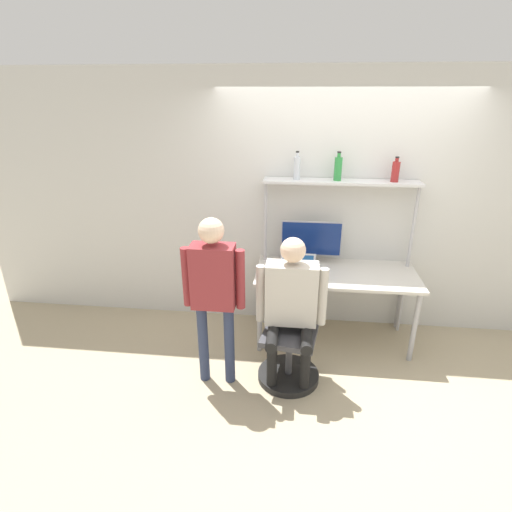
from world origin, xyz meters
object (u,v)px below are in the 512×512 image
(monitor, at_px, (311,241))
(cell_phone, at_px, (322,280))
(office_chair, at_px, (290,349))
(person_standing, at_px, (214,284))
(bottle_red, at_px, (395,171))
(bottle_clear, at_px, (297,168))
(bottle_green, at_px, (338,168))
(person_seated, at_px, (291,301))
(laptop, at_px, (298,271))

(monitor, height_order, cell_phone, monitor)
(office_chair, distance_m, person_standing, 0.95)
(bottle_red, height_order, bottle_clear, bottle_clear)
(bottle_green, bearing_deg, bottle_red, 0.00)
(cell_phone, relative_size, bottle_green, 0.54)
(monitor, xyz_separation_m, person_standing, (-0.82, -0.99, -0.05))
(monitor, distance_m, person_standing, 1.29)
(monitor, distance_m, person_seated, 0.95)
(office_chair, xyz_separation_m, bottle_red, (0.93, 0.90, 1.46))
(person_seated, relative_size, bottle_red, 5.77)
(office_chair, xyz_separation_m, bottle_green, (0.39, 0.90, 1.47))
(monitor, relative_size, cell_phone, 4.15)
(monitor, bearing_deg, laptop, -109.94)
(laptop, distance_m, person_seated, 0.57)
(person_standing, relative_size, bottle_red, 6.53)
(bottle_clear, bearing_deg, monitor, -11.36)
(office_chair, relative_size, bottle_red, 4.00)
(monitor, relative_size, person_standing, 0.40)
(cell_phone, xyz_separation_m, person_standing, (-0.93, -0.58, 0.20))
(monitor, bearing_deg, bottle_green, 9.06)
(cell_phone, bearing_deg, person_standing, -147.85)
(person_seated, relative_size, bottle_green, 4.95)
(cell_phone, distance_m, bottle_red, 1.25)
(office_chair, bearing_deg, person_seated, -97.39)
(person_standing, xyz_separation_m, bottle_clear, (0.64, 1.03, 0.79))
(bottle_red, bearing_deg, office_chair, -135.74)
(laptop, height_order, bottle_green, bottle_green)
(laptop, distance_m, cell_phone, 0.25)
(laptop, distance_m, bottle_clear, 1.01)
(laptop, height_order, bottle_red, bottle_red)
(monitor, relative_size, person_seated, 0.46)
(monitor, relative_size, office_chair, 0.66)
(person_seated, height_order, person_standing, person_standing)
(bottle_clear, xyz_separation_m, bottle_green, (0.40, -0.00, 0.00))
(office_chair, relative_size, person_standing, 0.61)
(monitor, height_order, bottle_red, bottle_red)
(person_standing, height_order, bottle_green, bottle_green)
(office_chair, relative_size, person_seated, 0.69)
(monitor, bearing_deg, bottle_clear, 168.64)
(cell_phone, height_order, person_standing, person_standing)
(bottle_clear, bearing_deg, person_seated, -89.76)
(office_chair, height_order, person_seated, person_seated)
(cell_phone, bearing_deg, bottle_red, 34.51)
(laptop, relative_size, person_seated, 0.25)
(person_standing, bearing_deg, monitor, 50.63)
(monitor, bearing_deg, office_chair, -100.76)
(office_chair, bearing_deg, cell_phone, 58.67)
(bottle_red, xyz_separation_m, bottle_clear, (-0.94, 0.00, 0.02))
(person_standing, xyz_separation_m, bottle_green, (1.04, 1.03, 0.79))
(monitor, bearing_deg, cell_phone, -74.58)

